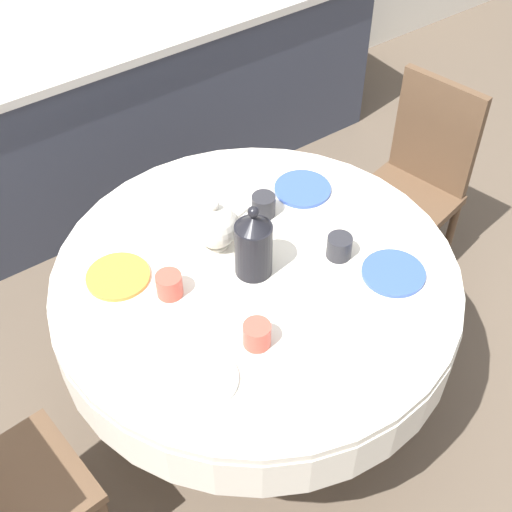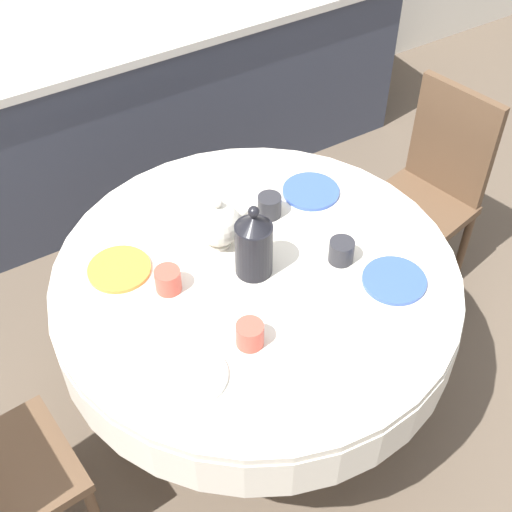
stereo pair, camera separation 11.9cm
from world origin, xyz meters
name	(u,v)px [view 1 (the left image)]	position (x,y,z in m)	size (l,w,h in m)	color
ground_plane	(256,394)	(0.00, 0.00, 0.00)	(12.00, 12.00, 0.00)	brown
kitchen_counter	(77,126)	(0.00, 1.50, 0.45)	(3.24, 0.64, 0.89)	#383D4C
dining_table	(256,296)	(0.00, 0.00, 0.60)	(1.39, 1.39, 0.73)	olive
chair_left	(416,177)	(1.01, 0.23, 0.50)	(0.48, 0.48, 0.93)	brown
plate_near_left	(202,379)	(-0.38, -0.26, 0.73)	(0.21, 0.21, 0.01)	white
cup_near_left	(257,335)	(-0.17, -0.24, 0.77)	(0.09, 0.09, 0.08)	#CC4C3D
plate_near_right	(393,273)	(0.37, -0.27, 0.73)	(0.21, 0.21, 0.01)	#3856AD
cup_near_right	(339,247)	(0.28, -0.10, 0.77)	(0.09, 0.09, 0.08)	#28282D
plate_far_left	(118,276)	(-0.39, 0.24, 0.73)	(0.21, 0.21, 0.01)	orange
cup_far_left	(169,285)	(-0.28, 0.09, 0.77)	(0.09, 0.09, 0.08)	#CC4C3D
plate_far_right	(303,189)	(0.39, 0.25, 0.73)	(0.21, 0.21, 0.01)	#3856AD
cup_far_right	(264,205)	(0.19, 0.22, 0.77)	(0.09, 0.09, 0.08)	#28282D
coffee_carafe	(254,244)	(0.00, 0.01, 0.85)	(0.13, 0.13, 0.28)	black
teapot	(216,226)	(-0.03, 0.19, 0.81)	(0.21, 0.16, 0.20)	silver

